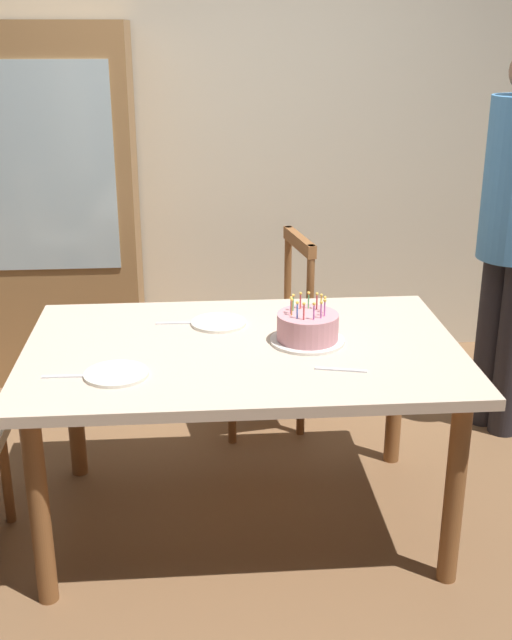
{
  "coord_description": "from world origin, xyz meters",
  "views": [
    {
      "loc": [
        -0.16,
        -2.7,
        1.87
      ],
      "look_at": [
        0.05,
        0.0,
        0.86
      ],
      "focal_mm": 44.34,
      "sensor_mm": 36.0,
      "label": 1
    }
  ],
  "objects_px": {
    "dining_table": "(243,367)",
    "chair_spindle_back": "(264,336)",
    "plate_near_celebrant": "(116,374)",
    "birthday_cake": "(308,328)",
    "plate_far_side": "(219,323)",
    "china_cabinet": "(34,208)"
  },
  "relations": [
    {
      "from": "birthday_cake",
      "to": "chair_spindle_back",
      "type": "distance_m",
      "value": 0.9
    },
    {
      "from": "birthday_cake",
      "to": "plate_near_celebrant",
      "type": "distance_m",
      "value": 0.73
    },
    {
      "from": "chair_spindle_back",
      "to": "china_cabinet",
      "type": "distance_m",
      "value": 1.47
    },
    {
      "from": "dining_table",
      "to": "china_cabinet",
      "type": "height_order",
      "value": "china_cabinet"
    },
    {
      "from": "dining_table",
      "to": "plate_far_side",
      "type": "distance_m",
      "value": 0.26
    },
    {
      "from": "chair_spindle_back",
      "to": "china_cabinet",
      "type": "xyz_separation_m",
      "value": [
        -1.18,
        0.71,
        0.49
      ]
    },
    {
      "from": "birthday_cake",
      "to": "plate_near_celebrant",
      "type": "relative_size",
      "value": 1.27
    },
    {
      "from": "dining_table",
      "to": "birthday_cake",
      "type": "relative_size",
      "value": 5.75
    },
    {
      "from": "plate_far_side",
      "to": "plate_near_celebrant",
      "type": "bearing_deg",
      "value": -127.88
    },
    {
      "from": "china_cabinet",
      "to": "chair_spindle_back",
      "type": "bearing_deg",
      "value": -31.15
    },
    {
      "from": "plate_near_celebrant",
      "to": "plate_far_side",
      "type": "relative_size",
      "value": 1.0
    },
    {
      "from": "china_cabinet",
      "to": "plate_far_side",
      "type": "bearing_deg",
      "value": -54.46
    },
    {
      "from": "dining_table",
      "to": "birthday_cake",
      "type": "bearing_deg",
      "value": 4.25
    },
    {
      "from": "plate_near_celebrant",
      "to": "china_cabinet",
      "type": "height_order",
      "value": "china_cabinet"
    },
    {
      "from": "plate_far_side",
      "to": "chair_spindle_back",
      "type": "height_order",
      "value": "chair_spindle_back"
    },
    {
      "from": "birthday_cake",
      "to": "china_cabinet",
      "type": "relative_size",
      "value": 0.15
    },
    {
      "from": "plate_far_side",
      "to": "china_cabinet",
      "type": "height_order",
      "value": "china_cabinet"
    },
    {
      "from": "dining_table",
      "to": "china_cabinet",
      "type": "xyz_separation_m",
      "value": [
        -1.03,
        1.56,
        0.28
      ]
    },
    {
      "from": "chair_spindle_back",
      "to": "plate_near_celebrant",
      "type": "bearing_deg",
      "value": -119.09
    },
    {
      "from": "dining_table",
      "to": "chair_spindle_back",
      "type": "height_order",
      "value": "chair_spindle_back"
    },
    {
      "from": "dining_table",
      "to": "chair_spindle_back",
      "type": "relative_size",
      "value": 1.7
    },
    {
      "from": "dining_table",
      "to": "plate_near_celebrant",
      "type": "relative_size",
      "value": 7.32
    }
  ]
}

